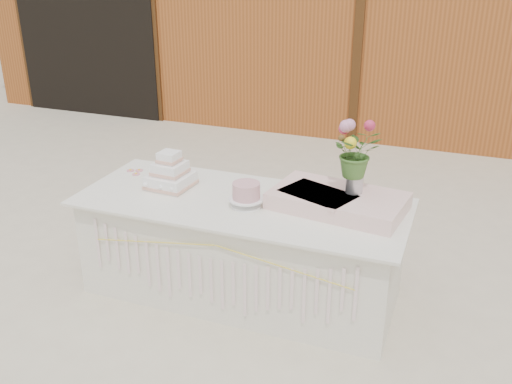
% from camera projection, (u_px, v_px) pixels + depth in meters
% --- Properties ---
extents(ground, '(80.00, 80.00, 0.00)m').
position_uv_depth(ground, '(242.00, 291.00, 4.42)').
color(ground, beige).
rests_on(ground, ground).
extents(barn, '(12.60, 4.60, 3.30)m').
position_uv_depth(barn, '(385.00, 2.00, 8.91)').
color(barn, '#995020').
rests_on(barn, ground).
extents(cake_table, '(2.40, 1.00, 0.77)m').
position_uv_depth(cake_table, '(241.00, 248.00, 4.26)').
color(cake_table, silver).
rests_on(cake_table, ground).
extents(wedding_cake, '(0.33, 0.33, 0.28)m').
position_uv_depth(wedding_cake, '(170.00, 175.00, 4.32)').
color(wedding_cake, white).
rests_on(wedding_cake, cake_table).
extents(pink_cake_stand, '(0.25, 0.25, 0.18)m').
position_uv_depth(pink_cake_stand, '(246.00, 193.00, 3.99)').
color(pink_cake_stand, white).
rests_on(pink_cake_stand, cake_table).
extents(satin_runner, '(0.97, 0.64, 0.11)m').
position_uv_depth(satin_runner, '(338.00, 201.00, 3.98)').
color(satin_runner, beige).
rests_on(satin_runner, cake_table).
extents(flower_vase, '(0.12, 0.12, 0.17)m').
position_uv_depth(flower_vase, '(355.00, 181.00, 3.94)').
color(flower_vase, '#B9B8BE').
rests_on(flower_vase, satin_runner).
extents(bouquet, '(0.40, 0.37, 0.35)m').
position_uv_depth(bouquet, '(357.00, 145.00, 3.84)').
color(bouquet, '#406B2B').
rests_on(bouquet, flower_vase).
extents(loose_flowers, '(0.20, 0.33, 0.02)m').
position_uv_depth(loose_flowers, '(131.00, 174.00, 4.58)').
color(loose_flowers, pink).
rests_on(loose_flowers, cake_table).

